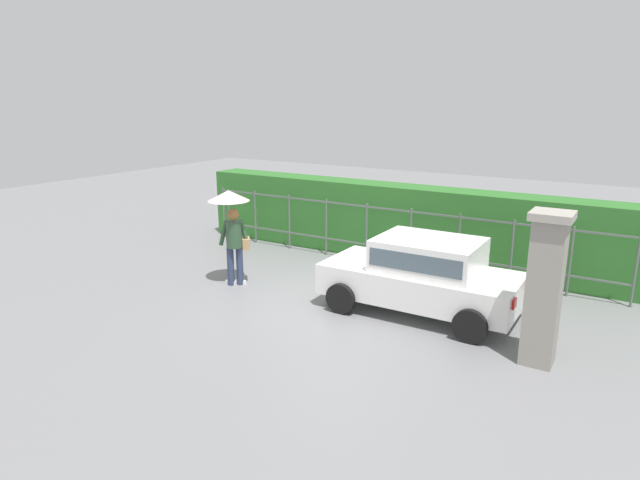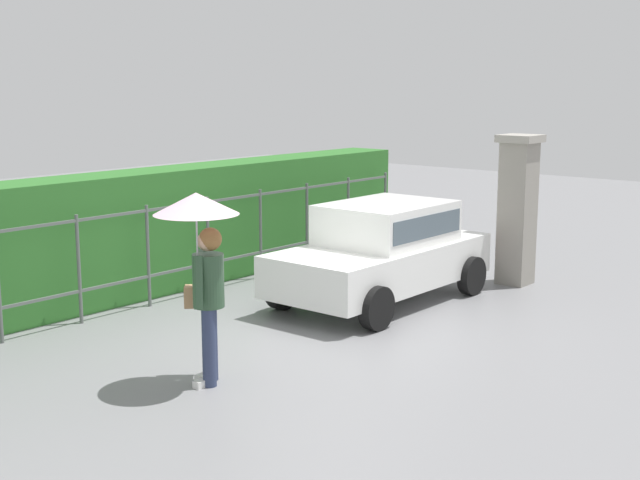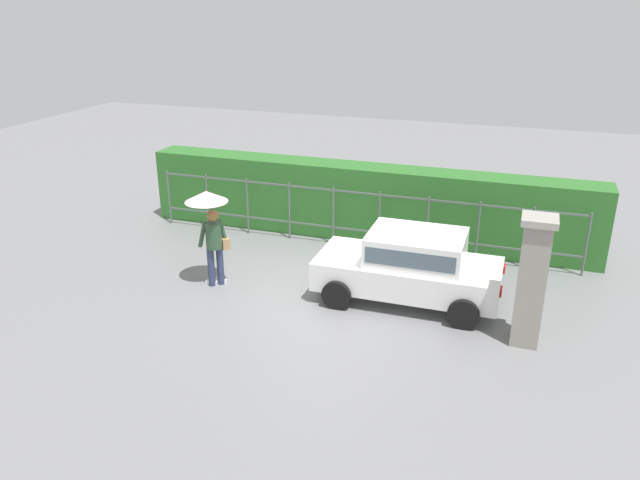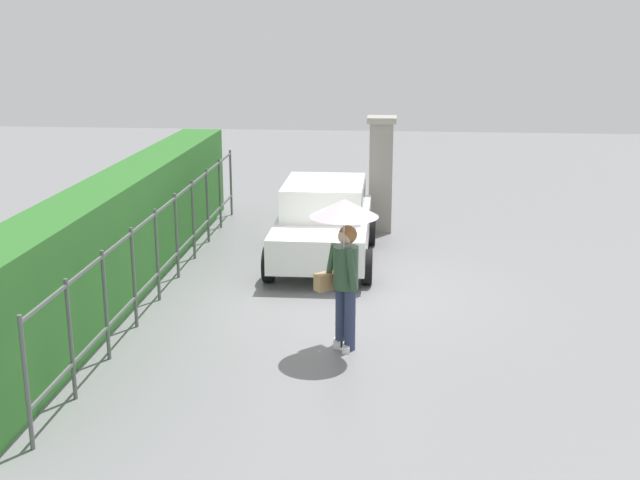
# 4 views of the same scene
# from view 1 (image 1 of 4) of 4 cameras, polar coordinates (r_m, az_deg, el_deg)

# --- Properties ---
(ground_plane) EXTENTS (40.00, 40.00, 0.00)m
(ground_plane) POSITION_cam_1_polar(r_m,az_deg,el_deg) (11.13, 1.06, -6.48)
(ground_plane) COLOR slate
(car) EXTENTS (3.75, 1.88, 1.48)m
(car) POSITION_cam_1_polar(r_m,az_deg,el_deg) (10.51, 10.79, -3.40)
(car) COLOR white
(car) RESTS_ON ground
(pedestrian) EXTENTS (0.90, 0.90, 2.11)m
(pedestrian) POSITION_cam_1_polar(r_m,az_deg,el_deg) (11.89, -9.30, 2.46)
(pedestrian) COLOR #2D3856
(pedestrian) RESTS_ON ground
(gate_pillar) EXTENTS (0.60, 0.60, 2.42)m
(gate_pillar) POSITION_cam_1_polar(r_m,az_deg,el_deg) (8.91, 22.56, -4.67)
(gate_pillar) COLOR gray
(gate_pillar) RESTS_ON ground
(fence_section) EXTENTS (10.66, 0.05, 1.50)m
(fence_section) POSITION_cam_1_polar(r_m,az_deg,el_deg) (13.36, 7.18, 0.74)
(fence_section) COLOR #59605B
(fence_section) RESTS_ON ground
(hedge_row) EXTENTS (11.61, 0.90, 1.90)m
(hedge_row) POSITION_cam_1_polar(r_m,az_deg,el_deg) (13.99, 8.47, 1.86)
(hedge_row) COLOR #2D6B28
(hedge_row) RESTS_ON ground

